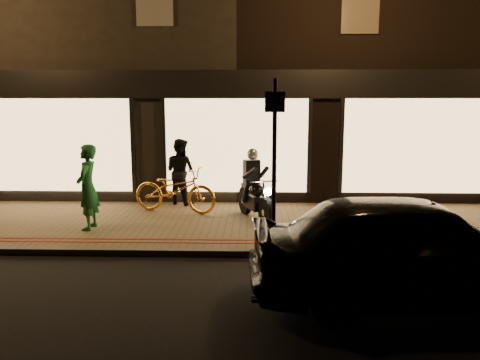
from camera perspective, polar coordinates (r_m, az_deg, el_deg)
name	(u,v)px	position (r m, az deg, el deg)	size (l,w,h in m)	color
ground	(229,257)	(8.40, -1.40, -9.40)	(90.00, 90.00, 0.00)	black
sidewalk	(233,225)	(10.30, -0.81, -5.46)	(50.00, 4.00, 0.12)	brown
kerb_stone	(229,253)	(8.43, -1.38, -8.90)	(50.00, 0.14, 0.12)	#59544C
red_kerb_lines	(230,241)	(8.89, -1.21, -7.49)	(50.00, 0.26, 0.01)	maroon
building_row	(242,58)	(17.00, 0.19, 14.71)	(48.00, 10.11, 8.50)	black
motorcycle	(254,193)	(10.35, 1.77, -1.54)	(0.86, 1.86, 1.59)	black
sign_post	(274,155)	(8.24, 4.20, 3.04)	(0.35, 0.08, 3.00)	black
bicycle_gold	(175,190)	(11.16, -7.95, -1.19)	(0.72, 2.06, 1.08)	orange
person_green	(88,187)	(10.05, -18.09, -0.84)	(0.64, 0.42, 1.75)	#1F7639
person_dark	(180,172)	(12.01, -7.30, 1.03)	(0.82, 0.64, 1.68)	black
parked_car	(414,248)	(6.84, 20.42, -7.80)	(1.80, 4.46, 1.52)	black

